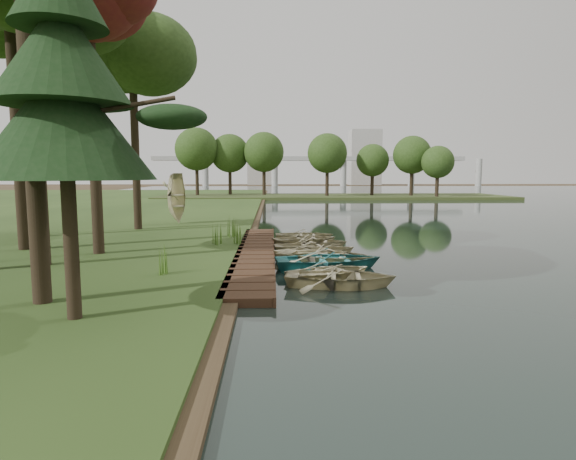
{
  "coord_description": "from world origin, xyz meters",
  "views": [
    {
      "loc": [
        -0.91,
        -20.29,
        3.54
      ],
      "look_at": [
        -0.2,
        0.62,
        1.1
      ],
      "focal_mm": 30.0,
      "sensor_mm": 36.0,
      "label": 1
    }
  ],
  "objects_px": {
    "boardwalk": "(256,254)",
    "rowboat_0": "(340,275)",
    "rowboat_2": "(329,258)",
    "rowboat_1": "(330,270)",
    "stored_rowboat": "(178,218)",
    "pine_tree": "(63,84)"
  },
  "relations": [
    {
      "from": "stored_rowboat",
      "to": "boardwalk",
      "type": "bearing_deg",
      "value": -127.48
    },
    {
      "from": "rowboat_1",
      "to": "rowboat_2",
      "type": "distance_m",
      "value": 1.64
    },
    {
      "from": "rowboat_2",
      "to": "stored_rowboat",
      "type": "xyz_separation_m",
      "value": [
        -8.29,
        14.36,
        0.18
      ]
    },
    {
      "from": "boardwalk",
      "to": "rowboat_0",
      "type": "xyz_separation_m",
      "value": [
        2.82,
        -5.63,
        0.26
      ]
    },
    {
      "from": "rowboat_1",
      "to": "stored_rowboat",
      "type": "xyz_separation_m",
      "value": [
        -8.13,
        15.98,
        0.28
      ]
    },
    {
      "from": "rowboat_0",
      "to": "rowboat_1",
      "type": "xyz_separation_m",
      "value": [
        -0.19,
        1.07,
        -0.05
      ]
    },
    {
      "from": "stored_rowboat",
      "to": "pine_tree",
      "type": "distance_m",
      "value": 21.6
    },
    {
      "from": "rowboat_0",
      "to": "pine_tree",
      "type": "height_order",
      "value": "pine_tree"
    },
    {
      "from": "rowboat_2",
      "to": "stored_rowboat",
      "type": "bearing_deg",
      "value": 23.45
    },
    {
      "from": "boardwalk",
      "to": "rowboat_2",
      "type": "relative_size",
      "value": 4.06
    },
    {
      "from": "rowboat_0",
      "to": "stored_rowboat",
      "type": "bearing_deg",
      "value": 33.43
    },
    {
      "from": "rowboat_2",
      "to": "pine_tree",
      "type": "distance_m",
      "value": 10.59
    },
    {
      "from": "stored_rowboat",
      "to": "rowboat_0",
      "type": "bearing_deg",
      "value": -127.17
    },
    {
      "from": "boardwalk",
      "to": "rowboat_2",
      "type": "height_order",
      "value": "rowboat_2"
    },
    {
      "from": "rowboat_2",
      "to": "stored_rowboat",
      "type": "height_order",
      "value": "stored_rowboat"
    },
    {
      "from": "boardwalk",
      "to": "rowboat_0",
      "type": "distance_m",
      "value": 6.31
    },
    {
      "from": "boardwalk",
      "to": "rowboat_1",
      "type": "relative_size",
      "value": 5.31
    },
    {
      "from": "rowboat_1",
      "to": "pine_tree",
      "type": "distance_m",
      "value": 9.59
    },
    {
      "from": "rowboat_0",
      "to": "stored_rowboat",
      "type": "relative_size",
      "value": 1.05
    },
    {
      "from": "rowboat_0",
      "to": "stored_rowboat",
      "type": "distance_m",
      "value": 18.97
    },
    {
      "from": "boardwalk",
      "to": "rowboat_0",
      "type": "height_order",
      "value": "rowboat_0"
    },
    {
      "from": "stored_rowboat",
      "to": "pine_tree",
      "type": "height_order",
      "value": "pine_tree"
    }
  ]
}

